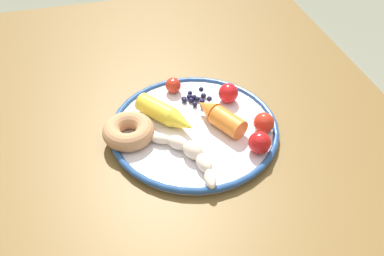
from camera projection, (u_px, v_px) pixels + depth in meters
The scene contains 11 objects.
dining_table at pixel (191, 156), 0.89m from camera, with size 1.15×0.84×0.77m.
plate at pixel (192, 129), 0.80m from camera, with size 0.32×0.32×0.02m.
banana at pixel (190, 153), 0.73m from camera, with size 0.15×0.10×0.03m.
carrot_orange at pixel (219, 117), 0.80m from camera, with size 0.11×0.09×0.04m.
carrot_yellow at pixel (167, 115), 0.80m from camera, with size 0.13×0.11×0.04m.
donut at pixel (129, 131), 0.77m from camera, with size 0.10×0.10×0.03m, color tan.
blueberry_pile at pixel (196, 99), 0.86m from camera, with size 0.06×0.06×0.02m.
tomato_near at pixel (264, 123), 0.78m from camera, with size 0.04×0.04×0.04m, color red.
tomato_mid at pixel (228, 93), 0.85m from camera, with size 0.04×0.04×0.04m, color red.
tomato_far at pixel (173, 85), 0.87m from camera, with size 0.03×0.03×0.03m, color red.
tomato_extra at pixel (260, 143), 0.74m from camera, with size 0.04×0.04×0.04m, color red.
Camera 1 is at (-0.60, 0.15, 1.32)m, focal length 39.63 mm.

